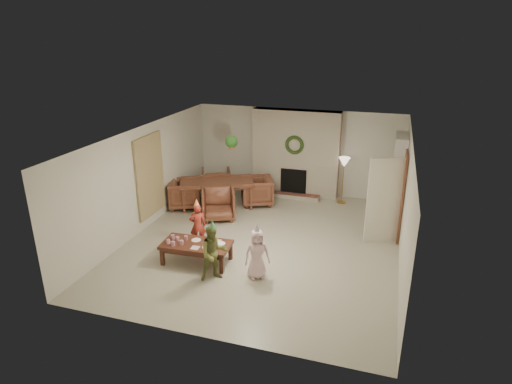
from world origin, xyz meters
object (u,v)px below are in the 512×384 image
at_px(dining_chair_far, 216,182).
at_px(dining_chair_left, 185,194).
at_px(coffee_table_top, 196,245).
at_px(child_red, 198,225).
at_px(dining_chair_near, 218,204).
at_px(dining_chair_right, 257,191).
at_px(dining_table, 217,194).
at_px(child_pink, 257,254).
at_px(child_plaid, 214,253).

bearing_deg(dining_chair_far, dining_chair_left, 45.00).
bearing_deg(coffee_table_top, child_red, 109.20).
bearing_deg(dining_chair_near, dining_chair_far, 90.00).
relative_size(dining_chair_far, dining_chair_left, 1.00).
bearing_deg(dining_chair_near, dining_chair_right, 38.66).
xyz_separation_m(dining_chair_near, dining_chair_far, (-0.71, 1.60, 0.00)).
bearing_deg(dining_chair_far, coffee_table_top, 82.40).
height_order(dining_table, child_red, child_red).
bearing_deg(dining_chair_left, coffee_table_top, -173.68).
bearing_deg(dining_chair_far, child_pink, 97.85).
height_order(dining_chair_far, child_pink, child_pink).
bearing_deg(dining_chair_right, coffee_table_top, -27.62).
bearing_deg(child_plaid, child_pink, -14.61).
distance_m(dining_chair_near, child_plaid, 2.95).
bearing_deg(dining_chair_near, child_pink, -77.62).
relative_size(dining_chair_right, child_plaid, 0.76).
xyz_separation_m(dining_chair_left, child_red, (1.30, -2.00, 0.11)).
bearing_deg(child_red, dining_chair_right, -130.55).
bearing_deg(coffee_table_top, dining_chair_far, 103.51).
bearing_deg(child_plaid, dining_table, 74.61).
xyz_separation_m(dining_chair_near, dining_chair_right, (0.64, 1.25, 0.00)).
distance_m(dining_chair_left, child_pink, 4.14).
distance_m(dining_chair_near, dining_chair_left, 1.24).
bearing_deg(child_plaid, dining_chair_near, 73.77).
height_order(dining_chair_near, dining_chair_left, same).
height_order(dining_chair_near, dining_chair_right, same).
xyz_separation_m(dining_chair_left, dining_chair_right, (1.80, 0.80, 0.00)).
relative_size(dining_chair_left, dining_chair_right, 1.00).
bearing_deg(child_red, dining_chair_near, -115.24).
relative_size(dining_chair_far, dining_chair_right, 1.00).
height_order(dining_table, dining_chair_left, dining_chair_left).
height_order(dining_chair_left, child_plaid, child_plaid).
bearing_deg(dining_chair_right, child_pink, -6.61).
bearing_deg(child_pink, dining_table, 94.73).
bearing_deg(dining_chair_far, child_red, 81.09).
distance_m(dining_table, child_pink, 3.90).
bearing_deg(coffee_table_top, dining_chair_left, 117.42).
relative_size(dining_table, dining_chair_left, 2.34).
bearing_deg(dining_chair_left, dining_chair_far, -45.00).
bearing_deg(dining_table, dining_chair_right, 0.00).
xyz_separation_m(dining_chair_right, child_plaid, (0.38, -4.01, 0.18)).
bearing_deg(dining_table, child_plaid, -92.81).
bearing_deg(dining_table, coffee_table_top, -99.70).
distance_m(dining_chair_far, dining_chair_left, 1.24).
relative_size(dining_chair_right, child_pink, 0.84).
relative_size(dining_table, child_red, 1.99).
height_order(dining_table, dining_chair_far, dining_chair_far).
xyz_separation_m(coffee_table_top, child_plaid, (0.60, -0.50, 0.16)).
relative_size(dining_table, coffee_table_top, 1.40).
distance_m(dining_chair_near, coffee_table_top, 2.30).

